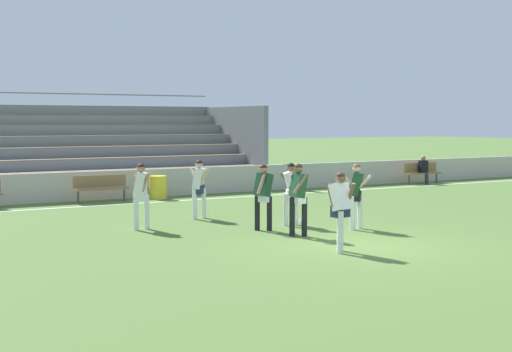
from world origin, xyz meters
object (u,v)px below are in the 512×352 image
(bench_far_right, at_px, (101,186))
(soccer_ball, at_px, (303,222))
(player_dark_dropping_back, at_px, (263,191))
(bleacher_stand, at_px, (29,146))
(trash_bin, at_px, (158,187))
(player_dark_wide_left, at_px, (356,190))
(spectator_seated, at_px, (424,168))
(player_white_pressing_high, at_px, (291,188))
(player_white_wide_right, at_px, (340,205))
(player_white_trailing_run, at_px, (141,190))
(player_dark_deep_cover, at_px, (298,193))
(player_white_challenging, at_px, (199,184))
(bench_centre_sideline, at_px, (422,171))

(bench_far_right, bearing_deg, soccer_ball, -69.93)
(player_dark_dropping_back, bearing_deg, soccer_ball, 4.24)
(bleacher_stand, xyz_separation_m, trash_bin, (3.27, -4.80, -1.32))
(player_dark_dropping_back, bearing_deg, player_dark_wide_left, -24.03)
(bleacher_stand, distance_m, spectator_seated, 16.17)
(player_white_pressing_high, height_order, player_white_wide_right, player_white_wide_right)
(trash_bin, bearing_deg, player_white_trailing_run, -115.36)
(player_dark_deep_cover, bearing_deg, spectator_seated, 36.06)
(player_white_wide_right, bearing_deg, player_white_pressing_high, 72.67)
(player_white_challenging, bearing_deg, bleacher_stand, 103.29)
(player_dark_wide_left, xyz_separation_m, soccer_ball, (-0.88, 1.04, -0.86))
(player_white_pressing_high, bearing_deg, player_dark_dropping_back, -159.03)
(trash_bin, bearing_deg, player_white_pressing_high, -85.34)
(spectator_seated, height_order, player_white_wide_right, player_white_wide_right)
(spectator_seated, bearing_deg, trash_bin, 179.18)
(player_white_wide_right, bearing_deg, player_dark_wide_left, 46.29)
(player_white_wide_right, bearing_deg, spectator_seated, 41.16)
(player_dark_deep_cover, xyz_separation_m, player_dark_wide_left, (1.86, 0.22, -0.05))
(trash_bin, xyz_separation_m, spectator_seated, (12.09, -0.17, 0.30))
(bench_centre_sideline, bearing_deg, player_dark_deep_cover, -143.59)
(player_dark_dropping_back, bearing_deg, player_dark_deep_cover, -77.23)
(soccer_ball, bearing_deg, player_white_wide_right, -111.65)
(player_white_challenging, xyz_separation_m, player_dark_wide_left, (2.58, -3.67, 0.01))
(player_white_challenging, relative_size, player_white_trailing_run, 0.98)
(player_white_pressing_high, distance_m, player_dark_dropping_back, 1.14)
(bleacher_stand, distance_m, bench_far_right, 5.14)
(soccer_ball, bearing_deg, player_white_trailing_run, 157.96)
(spectator_seated, distance_m, player_white_trailing_run, 16.29)
(trash_bin, bearing_deg, soccer_ball, -84.18)
(bleacher_stand, relative_size, player_white_pressing_high, 10.96)
(spectator_seated, bearing_deg, bench_centre_sideline, 90.00)
(bench_centre_sideline, height_order, player_white_trailing_run, player_white_trailing_run)
(player_white_challenging, bearing_deg, trash_bin, 80.23)
(player_white_challenging, bearing_deg, bench_far_right, 102.50)
(player_white_pressing_high, height_order, soccer_ball, player_white_pressing_high)
(bleacher_stand, height_order, player_white_challenging, bleacher_stand)
(player_white_wide_right, bearing_deg, bench_far_right, 97.74)
(bench_centre_sideline, relative_size, soccer_ball, 8.18)
(player_dark_wide_left, bearing_deg, bench_far_right, 112.87)
(bench_far_right, bearing_deg, trash_bin, 1.59)
(spectator_seated, relative_size, player_white_pressing_high, 0.75)
(spectator_seated, relative_size, player_white_challenging, 0.75)
(spectator_seated, relative_size, player_dark_wide_left, 0.74)
(trash_bin, relative_size, player_white_wide_right, 0.48)
(player_dark_deep_cover, bearing_deg, player_white_trailing_run, 135.19)
(player_white_wide_right, relative_size, player_dark_deep_cover, 0.97)
(soccer_ball, bearing_deg, bench_far_right, 110.07)
(player_white_trailing_run, bearing_deg, bench_far_right, 81.40)
(spectator_seated, height_order, player_dark_deep_cover, player_dark_deep_cover)
(player_dark_dropping_back, bearing_deg, player_white_challenging, 99.49)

